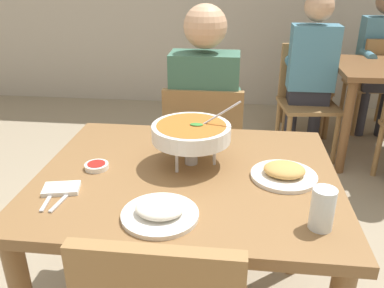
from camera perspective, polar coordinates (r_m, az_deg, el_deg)
dining_table_main at (r=1.55m, az=-0.63°, el=-8.04°), size 1.11×0.91×0.77m
chair_diner_main at (r=2.27m, az=1.69°, el=-1.05°), size 0.44×0.44×0.90m
diner_main at (r=2.21m, az=1.84°, el=4.87°), size 0.40×0.45×1.31m
curry_bowl at (r=1.50m, az=-0.10°, el=1.62°), size 0.33×0.30×0.26m
rice_plate at (r=1.24m, az=-4.63°, el=-9.60°), size 0.24×0.24×0.06m
appetizer_plate at (r=1.48m, az=13.07°, el=-4.10°), size 0.24×0.24×0.06m
sauce_dish at (r=1.56m, az=-13.52°, el=-3.07°), size 0.09×0.09×0.02m
napkin_folded at (r=1.44m, az=-18.21°, el=-6.11°), size 0.13×0.10×0.02m
fork_utensil at (r=1.41m, az=-19.74°, el=-7.17°), size 0.03×0.17×0.01m
spoon_utensil at (r=1.39m, az=-17.87°, el=-7.38°), size 0.03×0.17×0.01m
drink_glass at (r=1.23m, az=18.17°, el=-9.09°), size 0.07×0.07×0.13m
chair_bg_left at (r=3.45m, az=16.07°, el=7.00°), size 0.49×0.49×0.90m
chair_bg_middle at (r=4.10m, az=25.13°, el=8.28°), size 0.48×0.48×0.90m
chair_bg_corner at (r=3.92m, az=17.56°, el=8.79°), size 0.45×0.45×0.90m
patron_bg_left at (r=3.36m, az=16.70°, el=10.67°), size 0.40×0.45×1.31m
patron_bg_middle at (r=4.03m, az=25.42°, el=11.48°), size 0.40×0.45×1.31m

